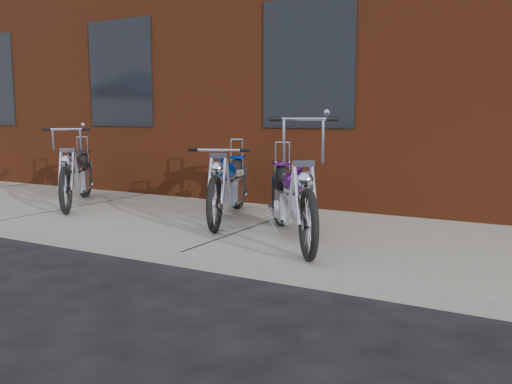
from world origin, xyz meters
The scene contains 5 objects.
ground centered at (0.00, 0.00, 0.00)m, with size 120.00×120.00×0.00m, color black.
sidewalk centered at (0.00, 1.50, 0.07)m, with size 22.00×3.00×0.15m, color gray.
chopper_purple centered at (0.71, 1.02, 0.57)m, with size 1.43×1.96×1.30m.
chopper_blue centered at (-0.53, 1.73, 0.56)m, with size 0.97×2.18×1.00m.
chopper_third centered at (-3.14, 1.61, 0.56)m, with size 1.48×1.87×1.16m.
Camera 1 is at (3.15, -4.13, 1.44)m, focal length 38.00 mm.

